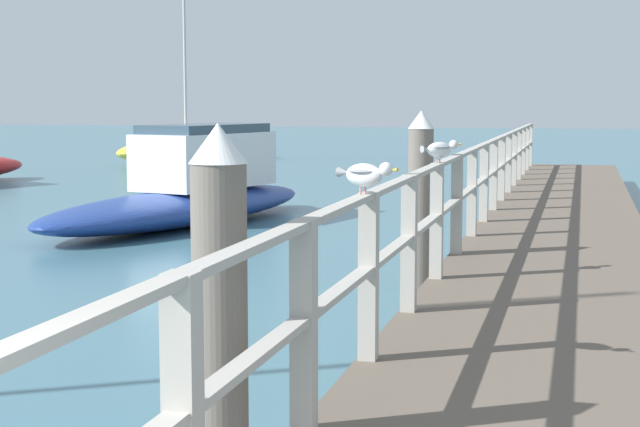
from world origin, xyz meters
The scene contains 8 objects.
pier_deck centered at (0.00, 13.45, 0.23)m, with size 2.31×26.90×0.46m, color brown.
pier_railing centered at (-1.07, 13.45, 1.15)m, with size 0.12×25.42×1.13m.
dock_piling_near centered at (-1.45, 3.76, 1.05)m, with size 0.29×0.29×2.08m.
dock_piling_far centered at (-1.45, 10.07, 1.05)m, with size 0.29×0.29×2.08m.
seagull_foreground centered at (-1.07, 5.39, 1.72)m, with size 0.45×0.26×0.21m.
seagull_background centered at (-1.07, 8.83, 1.72)m, with size 0.37×0.37×0.21m.
boat_1 centered at (-13.32, 32.50, 0.53)m, with size 4.08×8.38×10.56m.
boat_6 centered at (-6.49, 15.56, 0.59)m, with size 3.68×7.39×1.76m.
Camera 1 is at (0.28, -0.79, 2.18)m, focal length 55.35 mm.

